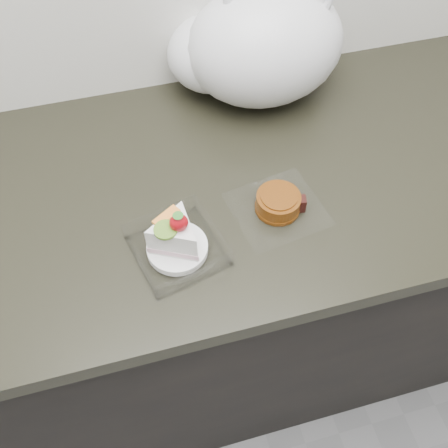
# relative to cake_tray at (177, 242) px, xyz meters

# --- Properties ---
(counter) EXTENTS (2.04, 0.64, 0.90)m
(counter) POSITION_rel_cake_tray_xyz_m (0.07, 0.15, -0.48)
(counter) COLOR black
(counter) RESTS_ON ground
(cake_tray) EXTENTS (0.18, 0.18, 0.12)m
(cake_tray) POSITION_rel_cake_tray_xyz_m (0.00, 0.00, 0.00)
(cake_tray) COLOR white
(cake_tray) RESTS_ON counter
(mooncake_wrap) EXTENTS (0.19, 0.18, 0.04)m
(mooncake_wrap) POSITION_rel_cake_tray_xyz_m (0.20, 0.04, -0.02)
(mooncake_wrap) COLOR white
(mooncake_wrap) RESTS_ON counter
(plastic_bag) EXTENTS (0.40, 0.31, 0.31)m
(plastic_bag) POSITION_rel_cake_tray_xyz_m (0.25, 0.38, 0.09)
(plastic_bag) COLOR silver
(plastic_bag) RESTS_ON counter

